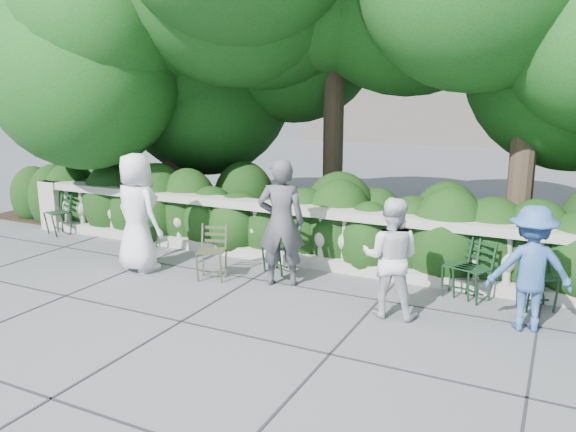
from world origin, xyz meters
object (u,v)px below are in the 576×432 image
at_px(chair_b, 142,251).
at_px(chair_d, 455,299).
at_px(person_businessman, 137,213).
at_px(person_casual_man, 391,257).
at_px(chair_a, 53,236).
at_px(chair_weathered, 210,282).
at_px(person_older_blue, 530,269).
at_px(chair_c, 273,274).
at_px(person_woman_grey, 281,223).
at_px(chair_f, 540,313).
at_px(chair_e, 465,302).

height_order(chair_b, chair_d, same).
bearing_deg(person_businessman, person_casual_man, -166.11).
xyz_separation_m(chair_a, chair_d, (7.79, 0.01, 0.00)).
relative_size(chair_weathered, person_older_blue, 0.55).
bearing_deg(person_casual_man, chair_a, -14.26).
bearing_deg(person_older_blue, chair_d, -49.56).
height_order(chair_c, person_casual_man, person_casual_man).
distance_m(person_woman_grey, person_casual_man, 1.83).
bearing_deg(chair_a, person_woman_grey, 12.62).
bearing_deg(person_businessman, person_older_blue, -162.74).
bearing_deg(chair_f, chair_weathered, 163.62).
bearing_deg(chair_a, chair_weathered, 6.14).
bearing_deg(person_casual_man, chair_f, -158.73).
bearing_deg(person_casual_man, chair_weathered, -7.24).
height_order(chair_a, chair_weathered, same).
height_order(chair_b, chair_e, same).
distance_m(chair_d, person_businessman, 4.96).
bearing_deg(chair_a, chair_b, 16.34).
bearing_deg(person_older_blue, person_businessman, -12.96).
bearing_deg(chair_b, chair_d, -21.01).
height_order(chair_d, chair_e, same).
bearing_deg(person_older_blue, person_woman_grey, -17.73).
relative_size(chair_c, chair_weathered, 1.00).
xyz_separation_m(chair_d, chair_f, (1.08, -0.02, 0.00)).
bearing_deg(person_woman_grey, chair_e, 167.22).
distance_m(chair_a, chair_f, 8.86).
relative_size(person_casual_man, person_older_blue, 1.01).
xyz_separation_m(person_woman_grey, person_casual_man, (1.77, -0.43, -0.17)).
xyz_separation_m(chair_c, chair_f, (3.83, 0.17, 0.00)).
relative_size(chair_d, person_woman_grey, 0.45).
height_order(person_businessman, person_older_blue, person_businessman).
bearing_deg(chair_b, person_woman_grey, -30.03).
distance_m(chair_c, person_casual_man, 2.35).
relative_size(chair_weathered, person_businessman, 0.45).
bearing_deg(person_businessman, chair_a, -2.40).
relative_size(chair_f, person_businessman, 0.45).
distance_m(chair_b, chair_e, 5.61).
height_order(chair_a, person_businessman, person_businessman).
distance_m(chair_weathered, person_older_blue, 4.45).
bearing_deg(chair_weathered, chair_c, 27.58).
bearing_deg(chair_c, chair_d, 18.49).
distance_m(chair_b, person_businessman, 1.43).
xyz_separation_m(person_woman_grey, person_older_blue, (3.37, -0.11, -0.18)).
relative_size(chair_c, person_casual_man, 0.55).
xyz_separation_m(chair_f, person_woman_grey, (-3.51, -0.50, 0.94)).
relative_size(person_businessman, person_woman_grey, 1.00).
xyz_separation_m(chair_d, person_casual_man, (-0.67, -0.95, 0.77)).
height_order(chair_a, chair_b, same).
bearing_deg(person_businessman, chair_weathered, -166.06).
distance_m(chair_a, person_businessman, 3.28).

